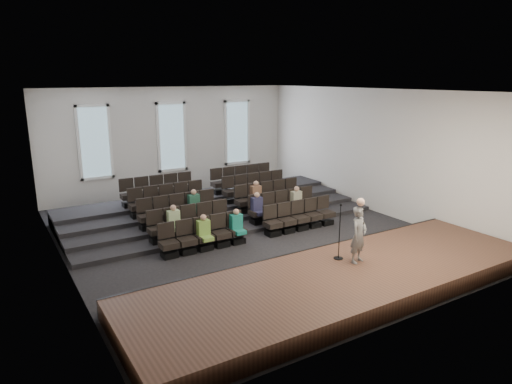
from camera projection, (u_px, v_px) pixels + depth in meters
ground at (247, 234)px, 16.25m from camera, size 14.00×14.00×0.00m
ceiling at (246, 90)px, 15.02m from camera, size 12.00×14.00×0.02m
wall_back at (171, 141)px, 21.45m from camera, size 12.00×0.04×5.00m
wall_front at (410, 218)px, 9.82m from camera, size 12.00×0.04×5.00m
wall_left at (58, 187)px, 12.60m from camera, size 0.04×14.00×5.00m
wall_right at (373, 151)px, 18.67m from camera, size 0.04×14.00×5.00m
stage at (344, 281)px, 11.97m from camera, size 11.80×3.60×0.50m
stage_lip at (303, 258)px, 13.43m from camera, size 11.80×0.06×0.52m
risers at (208, 208)px, 18.83m from camera, size 11.80×4.80×0.60m
seating_rows at (226, 206)px, 17.36m from camera, size 6.80×4.70×1.67m
windows at (172, 137)px, 21.34m from camera, size 8.44×0.10×3.24m
audience at (233, 210)px, 16.28m from camera, size 5.45×2.64×1.10m
speaker at (359, 235)px, 12.36m from camera, size 0.66×0.53×1.57m
mic_stand at (339, 243)px, 12.67m from camera, size 0.27×0.27×1.60m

